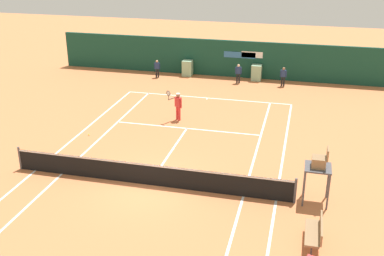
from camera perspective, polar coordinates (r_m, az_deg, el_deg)
The scene contains 11 objects.
ground_plane at distance 20.47m, azimuth -4.75°, elevation -6.07°, with size 80.00×80.00×0.01m.
tennis_net at distance 19.75m, azimuth -5.32°, elevation -5.54°, with size 12.10×0.10×1.07m.
sponsor_back_wall at distance 34.96m, azimuth 3.76°, elevation 8.33°, with size 25.00×1.02×2.68m.
umpire_chair at distance 18.63m, azimuth 15.06°, elevation -4.48°, with size 1.00×1.00×2.33m.
player_bench at distance 16.69m, azimuth 14.71°, elevation -11.97°, with size 0.54×1.60×0.88m.
player_on_baseline at distance 26.37m, azimuth -1.73°, elevation 2.92°, with size 0.82×0.62×1.81m.
ball_kid_centre_post at distance 33.12m, azimuth 10.98°, elevation 6.26°, with size 0.45×0.19×1.35m.
ball_kid_left_post at distance 34.73m, azimuth -4.24°, elevation 7.30°, with size 0.43×0.22×1.30m.
ball_kid_right_post at distance 33.40m, azimuth 5.62°, elevation 6.72°, with size 0.45×0.22×1.37m.
tennis_ball_near_service_line at distance 25.21m, azimuth -12.37°, elevation -0.80°, with size 0.07×0.07×0.07m, color #CCE033.
tennis_ball_mid_court at distance 27.33m, azimuth -1.72°, elevation 1.57°, with size 0.07×0.07×0.07m, color #CCE033.
Camera 1 is at (5.96, -16.44, 9.71)m, focal length 44.13 mm.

